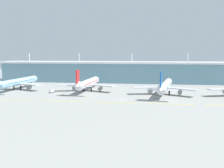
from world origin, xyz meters
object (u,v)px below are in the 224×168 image
at_px(safety_cone_right_wingtip, 61,95).
at_px(safety_cone_nose_front, 87,96).
at_px(safety_cone_left_wingtip, 63,94).
at_px(airliner_near_middle, 88,83).
at_px(baggage_cart, 52,91).
at_px(airliner_nearest, 18,82).
at_px(airliner_far_middle, 165,86).

bearing_deg(safety_cone_right_wingtip, safety_cone_nose_front, -2.97).
bearing_deg(safety_cone_left_wingtip, safety_cone_right_wingtip, -88.10).
bearing_deg(airliner_near_middle, baggage_cart, -150.02).
height_order(safety_cone_nose_front, safety_cone_right_wingtip, same).
height_order(airliner_near_middle, safety_cone_left_wingtip, airliner_near_middle).
distance_m(airliner_nearest, safety_cone_nose_front, 71.48).
xyz_separation_m(safety_cone_nose_front, safety_cone_right_wingtip, (-19.42, 1.01, 0.00)).
bearing_deg(airliner_nearest, safety_cone_right_wingtip, -28.76).
xyz_separation_m(airliner_nearest, airliner_far_middle, (121.87, -9.56, 0.00)).
relative_size(baggage_cart, safety_cone_left_wingtip, 5.59).
height_order(airliner_nearest, safety_cone_nose_front, airliner_nearest).
xyz_separation_m(safety_cone_left_wingtip, safety_cone_right_wingtip, (0.15, -4.39, 0.00)).
relative_size(airliner_nearest, baggage_cart, 16.59).
bearing_deg(baggage_cart, safety_cone_nose_front, -21.99).
bearing_deg(airliner_far_middle, safety_cone_right_wingtip, -167.96).
height_order(airliner_far_middle, safety_cone_left_wingtip, airliner_far_middle).
distance_m(safety_cone_left_wingtip, safety_cone_right_wingtip, 4.39).
bearing_deg(safety_cone_nose_front, airliner_near_middle, 101.74).
height_order(airliner_far_middle, safety_cone_nose_front, airliner_far_middle).
xyz_separation_m(airliner_nearest, safety_cone_left_wingtip, (46.50, -21.21, -6.10)).
bearing_deg(safety_cone_right_wingtip, airliner_nearest, 151.24).
xyz_separation_m(airliner_far_middle, baggage_cart, (-86.86, -4.52, -5.19)).
distance_m(airliner_near_middle, safety_cone_nose_front, 28.42).
bearing_deg(safety_cone_nose_front, airliner_nearest, 158.06).
height_order(airliner_near_middle, safety_cone_nose_front, airliner_near_middle).
height_order(airliner_nearest, baggage_cart, airliner_nearest).
relative_size(airliner_nearest, airliner_far_middle, 0.97).
bearing_deg(airliner_nearest, airliner_near_middle, 0.54).
height_order(airliner_nearest, airliner_near_middle, same).
bearing_deg(safety_cone_nose_front, safety_cone_left_wingtip, 164.58).
distance_m(airliner_far_middle, safety_cone_nose_front, 58.68).
relative_size(airliner_far_middle, safety_cone_right_wingtip, 95.73).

